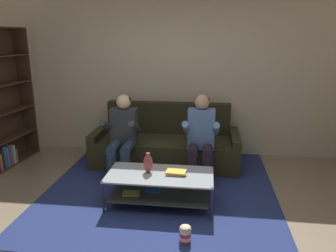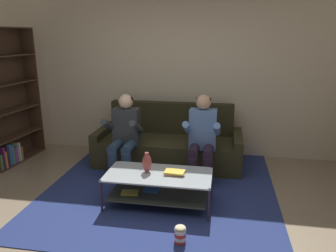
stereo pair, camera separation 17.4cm
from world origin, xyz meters
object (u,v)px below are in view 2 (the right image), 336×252
book_stack (175,173)px  popcorn_tub (180,235)px  coffee_table (158,184)px  person_seated_right (202,135)px  person_seated_left (125,132)px  bookshelf (7,109)px  vase (147,163)px  couch (169,145)px

book_stack → popcorn_tub: (0.17, -0.76, -0.32)m
coffee_table → popcorn_tub: (0.37, -0.74, -0.17)m
popcorn_tub → person_seated_right: bearing=86.6°
person_seated_left → bookshelf: (-1.98, 0.17, 0.24)m
vase → popcorn_tub: vase is taller
vase → book_stack: (0.34, -0.01, -0.10)m
book_stack → bookshelf: bookshelf is taller
book_stack → popcorn_tub: 0.84m
person_seated_right → popcorn_tub: bearing=-93.4°
popcorn_tub → bookshelf: bearing=150.0°
bookshelf → popcorn_tub: bookshelf is taller
coffee_table → vase: size_ratio=5.10×
person_seated_left → book_stack: person_seated_left is taller
vase → bookshelf: bookshelf is taller
vase → popcorn_tub: bearing=-56.2°
person_seated_left → coffee_table: size_ratio=0.93×
person_seated_left → bookshelf: bearing=175.0°
coffee_table → book_stack: 0.25m
bookshelf → popcorn_tub: size_ratio=11.04×
bookshelf → couch: bearing=8.1°
couch → popcorn_tub: size_ratio=11.86×
person_seated_right → bookshelf: bearing=176.9°
couch → person_seated_left: size_ratio=1.93×
vase → bookshelf: (-2.50, 0.97, 0.36)m
vase → person_seated_left: bearing=123.1°
person_seated_left → vase: (0.52, -0.80, -0.13)m
couch → person_seated_right: 0.85m
person_seated_right → coffee_table: 1.03m
book_stack → bookshelf: bearing=161.0°
couch → vase: (-0.04, -1.33, 0.22)m
person_seated_left → couch: bearing=43.5°
person_seated_left → vase: size_ratio=4.75×
person_seated_right → vase: person_seated_right is taller
person_seated_right → coffee_table: (-0.47, -0.83, -0.39)m
bookshelf → vase: bearing=-21.2°
person_seated_right → popcorn_tub: person_seated_right is taller
couch → coffee_table: 1.37m
couch → vase: couch is taller
person_seated_left → book_stack: (0.87, -0.81, -0.22)m
couch → bookshelf: (-2.54, -0.36, 0.58)m
coffee_table → person_seated_right: bearing=60.9°
couch → person_seated_left: (-0.56, -0.54, 0.34)m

